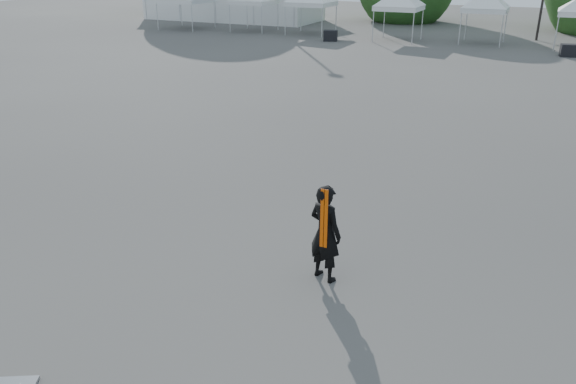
% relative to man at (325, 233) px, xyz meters
% --- Properties ---
extents(ground, '(120.00, 120.00, 0.00)m').
position_rel_man_xyz_m(ground, '(-1.10, 2.00, -0.87)').
color(ground, '#474442').
rests_on(ground, ground).
extents(man, '(0.74, 0.61, 1.74)m').
position_rel_man_xyz_m(man, '(0.00, 0.00, 0.00)').
color(man, black).
rests_on(man, ground).
extents(crate_west, '(1.04, 0.90, 0.69)m').
position_rel_man_xyz_m(crate_west, '(-10.49, 27.89, -0.53)').
color(crate_west, black).
rests_on(crate_west, ground).
extents(crate_mid, '(0.96, 0.80, 0.68)m').
position_rel_man_xyz_m(crate_mid, '(3.83, 27.60, -0.54)').
color(crate_mid, black).
rests_on(crate_mid, ground).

